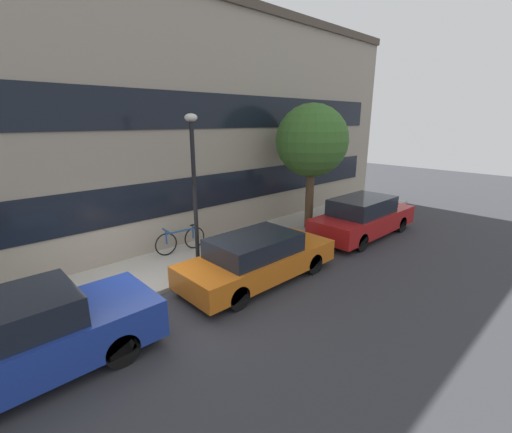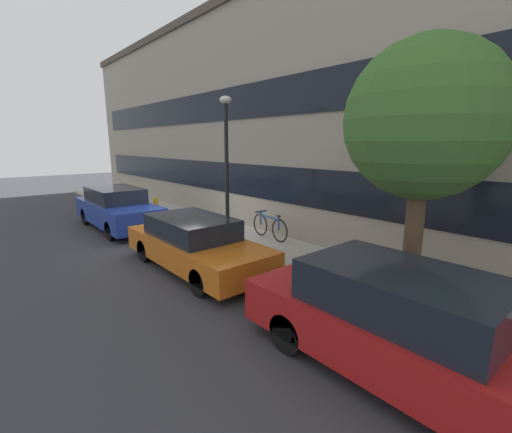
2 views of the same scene
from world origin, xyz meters
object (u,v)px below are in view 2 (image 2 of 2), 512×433
Objects in this scene: parked_car_red at (408,327)px; bicycle at (270,226)px; lamp_post at (227,155)px; parked_car_orange at (195,243)px; street_tree at (425,122)px; fire_hydrant at (156,207)px; parked_car_blue at (117,208)px.

parked_car_red is 2.75× the size of bicycle.
parked_car_orange is at bearing -62.51° from lamp_post.
parked_car_orange is 2.97m from bicycle.
lamp_post is at bearing 165.52° from parked_car_red.
parked_car_orange is 2.61× the size of bicycle.
fire_hydrant is at bearing -179.27° from street_tree.
parked_car_blue is 10.22m from street_tree.
fire_hydrant is 10.58m from street_tree.
street_tree is at bearing 22.31° from parked_car_orange.
lamp_post is (-6.02, 1.55, 1.98)m from parked_car_red.
street_tree is 1.10× the size of lamp_post.
parked_car_orange is 2.70m from lamp_post.
parked_car_orange is at bearing -15.92° from fire_hydrant.
parked_car_red is 6.52m from lamp_post.
parked_car_red reaches higher than bicycle.
parked_car_red is 5.81× the size of fire_hydrant.
bicycle is 5.75m from street_tree.
street_tree reaches higher than lamp_post.
fire_hydrant is at bearing 164.08° from parked_car_orange.
parked_car_blue is 10.56m from parked_car_red.
parked_car_blue is at bearing -161.10° from lamp_post.
parked_car_orange is 0.95× the size of parked_car_red.
lamp_post is (5.02, -0.11, 2.18)m from fire_hydrant.
parked_car_red is (5.21, 0.00, 0.08)m from parked_car_orange.
parked_car_red is at bearing 0.00° from parked_car_orange.
parked_car_blue is 5.19m from lamp_post.
street_tree is (9.72, 1.79, 2.60)m from parked_car_blue.
lamp_post reaches higher than parked_car_orange.
parked_car_red is at bearing 157.74° from bicycle.
lamp_post reaches higher than parked_car_red.
parked_car_orange is 0.96× the size of street_tree.
parked_car_blue is at bearing -180.00° from parked_car_red.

